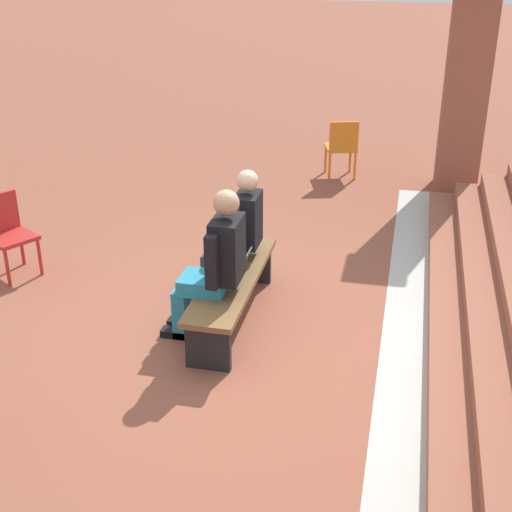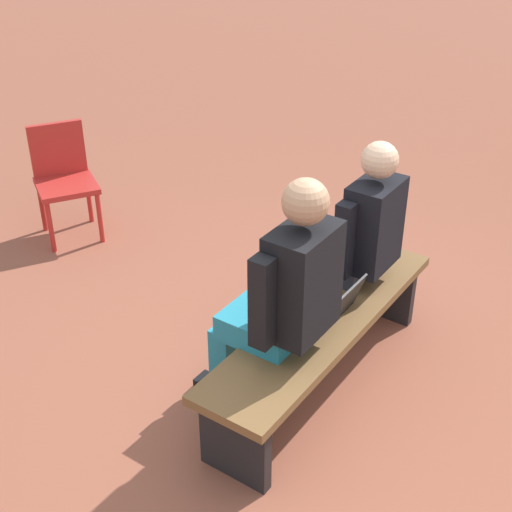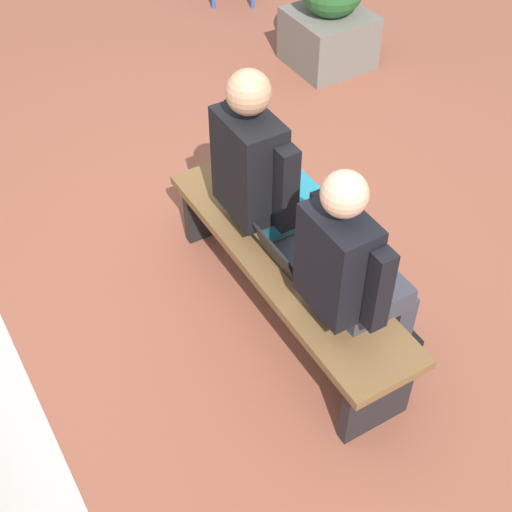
{
  "view_description": "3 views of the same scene",
  "coord_description": "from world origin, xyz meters",
  "px_view_note": "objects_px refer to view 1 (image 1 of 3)",
  "views": [
    {
      "loc": [
        5.24,
        1.28,
        3.31
      ],
      "look_at": [
        0.13,
        0.13,
        0.85
      ],
      "focal_mm": 50.0,
      "sensor_mm": 36.0,
      "label": 1
    },
    {
      "loc": [
        2.49,
        1.28,
        2.65
      ],
      "look_at": [
        -0.28,
        -0.63,
        0.65
      ],
      "focal_mm": 50.0,
      "sensor_mm": 36.0,
      "label": 2
    },
    {
      "loc": [
        -2.38,
        1.28,
        3.0
      ],
      "look_at": [
        -0.64,
        0.25,
        1.01
      ],
      "focal_mm": 50.0,
      "sensor_mm": 36.0,
      "label": 3
    }
  ],
  "objects_px": {
    "person_student": "(237,231)",
    "laptop": "(235,269)",
    "bench": "(232,286)",
    "person_adult": "(215,261)",
    "plastic_chair_by_pillar": "(7,230)",
    "plastic_chair_foreground": "(342,145)"
  },
  "relations": [
    {
      "from": "person_student",
      "to": "laptop",
      "type": "height_order",
      "value": "person_student"
    },
    {
      "from": "laptop",
      "to": "plastic_chair_by_pillar",
      "type": "bearing_deg",
      "value": -99.07
    },
    {
      "from": "bench",
      "to": "person_student",
      "type": "height_order",
      "value": "person_student"
    },
    {
      "from": "plastic_chair_foreground",
      "to": "plastic_chair_by_pillar",
      "type": "distance_m",
      "value": 4.82
    },
    {
      "from": "bench",
      "to": "laptop",
      "type": "xyz_separation_m",
      "value": [
        -0.05,
        0.01,
        0.15
      ]
    },
    {
      "from": "person_student",
      "to": "plastic_chair_foreground",
      "type": "relative_size",
      "value": 1.54
    },
    {
      "from": "person_adult",
      "to": "plastic_chair_by_pillar",
      "type": "distance_m",
      "value": 2.53
    },
    {
      "from": "person_student",
      "to": "plastic_chair_foreground",
      "type": "bearing_deg",
      "value": 171.53
    },
    {
      "from": "laptop",
      "to": "plastic_chair_foreground",
      "type": "xyz_separation_m",
      "value": [
        -4.19,
        0.49,
        -0.02
      ]
    },
    {
      "from": "bench",
      "to": "person_adult",
      "type": "relative_size",
      "value": 1.31
    },
    {
      "from": "person_student",
      "to": "plastic_chair_by_pillar",
      "type": "xyz_separation_m",
      "value": [
        -0.0,
        -2.41,
        -0.22
      ]
    },
    {
      "from": "plastic_chair_by_pillar",
      "to": "plastic_chair_foreground",
      "type": "bearing_deg",
      "value": 141.9
    },
    {
      "from": "laptop",
      "to": "plastic_chair_foreground",
      "type": "relative_size",
      "value": 0.38
    },
    {
      "from": "bench",
      "to": "plastic_chair_foreground",
      "type": "distance_m",
      "value": 4.27
    },
    {
      "from": "laptop",
      "to": "plastic_chair_foreground",
      "type": "bearing_deg",
      "value": 173.35
    },
    {
      "from": "bench",
      "to": "plastic_chair_foreground",
      "type": "xyz_separation_m",
      "value": [
        -4.24,
        0.5,
        0.13
      ]
    },
    {
      "from": "person_adult",
      "to": "plastic_chair_foreground",
      "type": "distance_m",
      "value": 4.59
    },
    {
      "from": "laptop",
      "to": "plastic_chair_by_pillar",
      "type": "relative_size",
      "value": 0.38
    },
    {
      "from": "laptop",
      "to": "person_adult",
      "type": "bearing_deg",
      "value": -12.98
    },
    {
      "from": "person_student",
      "to": "person_adult",
      "type": "distance_m",
      "value": 0.75
    },
    {
      "from": "bench",
      "to": "person_student",
      "type": "xyz_separation_m",
      "value": [
        -0.45,
        -0.06,
        0.34
      ]
    },
    {
      "from": "bench",
      "to": "person_student",
      "type": "distance_m",
      "value": 0.57
    }
  ]
}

